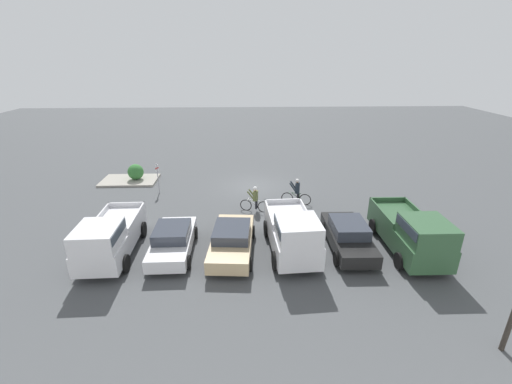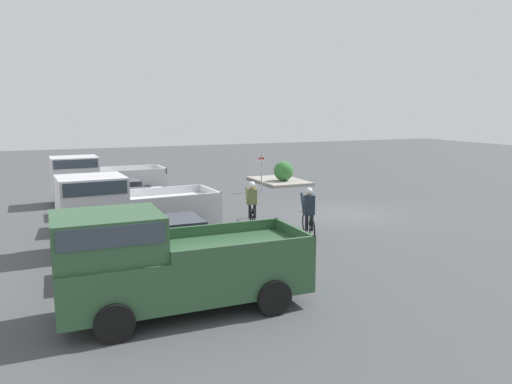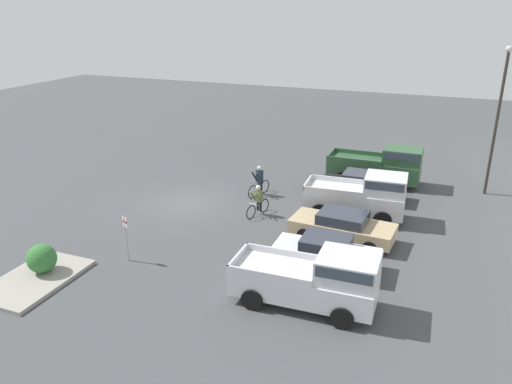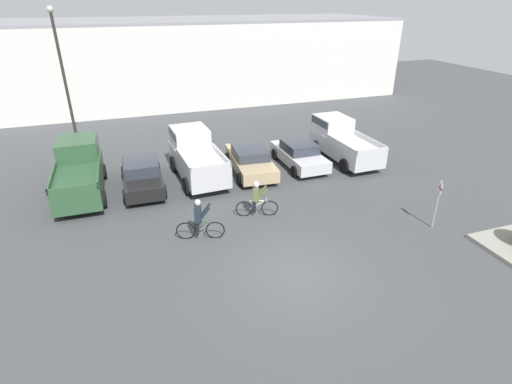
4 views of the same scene
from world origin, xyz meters
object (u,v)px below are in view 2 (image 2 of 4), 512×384
at_px(sedan_0, 163,245).
at_px(cyclist_0, 252,202).
at_px(sedan_2, 116,196).
at_px(sedan_1, 125,209).
at_px(pickup_truck_0, 164,261).
at_px(pickup_truck_1, 127,210).
at_px(pickup_truck_2, 99,178).
at_px(shrub, 284,171).
at_px(fire_lane_sign, 262,168).
at_px(cyclist_1, 309,213).

distance_m(sedan_0, cyclist_0, 6.21).
bearing_deg(sedan_2, sedan_0, -179.33).
xyz_separation_m(sedan_1, cyclist_0, (-1.25, -4.57, 0.12)).
bearing_deg(pickup_truck_0, cyclist_0, -35.18).
height_order(pickup_truck_1, sedan_2, pickup_truck_1).
bearing_deg(sedan_0, sedan_1, 1.50).
bearing_deg(sedan_2, pickup_truck_2, 7.43).
distance_m(pickup_truck_0, shrub, 19.12).
bearing_deg(cyclist_0, fire_lane_sign, -26.78).
distance_m(sedan_1, shrub, 12.65).
bearing_deg(cyclist_1, sedan_1, 54.91).
distance_m(sedan_0, sedan_2, 8.40).
bearing_deg(fire_lane_sign, pickup_truck_0, 148.62).
xyz_separation_m(pickup_truck_2, cyclist_0, (-6.84, -4.89, -0.31)).
bearing_deg(cyclist_0, sedan_2, 48.16).
relative_size(cyclist_0, shrub, 1.54).
bearing_deg(sedan_2, sedan_1, 179.01).
relative_size(pickup_truck_0, pickup_truck_2, 1.04).
xyz_separation_m(sedan_1, sedan_2, (2.80, -0.05, 0.00)).
bearing_deg(cyclist_1, sedan_0, 107.40).
bearing_deg(cyclist_0, shrub, -33.09).
height_order(pickup_truck_1, shrub, pickup_truck_1).
height_order(pickup_truck_0, pickup_truck_1, pickup_truck_1).
height_order(sedan_1, pickup_truck_2, pickup_truck_2).
height_order(pickup_truck_2, fire_lane_sign, pickup_truck_2).
bearing_deg(sedan_2, pickup_truck_1, 175.86).
height_order(pickup_truck_2, cyclist_0, pickup_truck_2).
distance_m(sedan_0, pickup_truck_2, 11.21).
height_order(pickup_truck_0, fire_lane_sign, pickup_truck_0).
xyz_separation_m(pickup_truck_1, cyclist_0, (1.58, -4.93, -0.40)).
distance_m(sedan_1, sedan_2, 2.80).
relative_size(pickup_truck_2, fire_lane_sign, 2.45).
bearing_deg(pickup_truck_1, fire_lane_sign, -45.53).
distance_m(pickup_truck_2, shrub, 10.72).
xyz_separation_m(sedan_0, cyclist_1, (1.70, -5.41, 0.11)).
relative_size(pickup_truck_1, sedan_2, 1.16).
distance_m(pickup_truck_1, sedan_1, 2.89).
bearing_deg(fire_lane_sign, sedan_0, 144.60).
height_order(pickup_truck_2, shrub, pickup_truck_2).
distance_m(sedan_1, cyclist_1, 6.79).
relative_size(pickup_truck_2, cyclist_1, 2.80).
relative_size(sedan_1, fire_lane_sign, 2.27).
xyz_separation_m(sedan_0, sedan_1, (5.60, 0.15, -0.03)).
relative_size(pickup_truck_0, cyclist_1, 2.92).
distance_m(sedan_0, pickup_truck_1, 2.86).
height_order(sedan_2, cyclist_0, cyclist_0).
distance_m(cyclist_0, cyclist_1, 2.83).
relative_size(fire_lane_sign, shrub, 1.82).
height_order(sedan_0, cyclist_0, cyclist_0).
xyz_separation_m(pickup_truck_1, pickup_truck_2, (8.41, -0.04, -0.08)).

